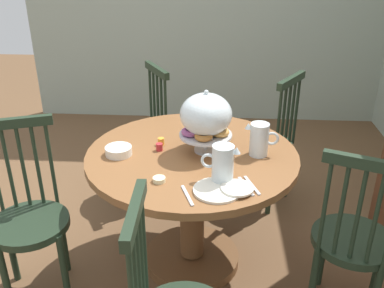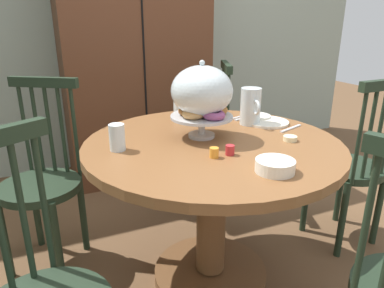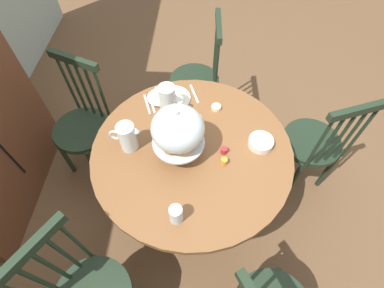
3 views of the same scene
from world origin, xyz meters
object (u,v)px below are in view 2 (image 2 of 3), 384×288
Objects in this scene: wooden_armoire at (134,54)px; drinking_glass at (117,137)px; dining_table at (212,187)px; china_plate_small at (256,116)px; windsor_chair_far_side at (205,139)px; cereal_bowl at (275,166)px; windsor_chair_facing_door at (350,169)px; milk_pitcher at (183,106)px; butter_dish at (290,138)px; orange_juice_pitcher at (250,108)px; pastry_stand_with_dome at (202,94)px; china_plate_large at (267,122)px; windsor_chair_host_seat at (42,184)px.

wooden_armoire is 1.50m from drinking_glass.
dining_table is 0.50m from china_plate_small.
windsor_chair_far_side is 1.25m from cereal_bowl.
milk_pitcher is at bearing 157.95° from windsor_chair_facing_door.
china_plate_small and butter_dish have the same top height.
pastry_stand_with_dome is at bearing -163.91° from orange_juice_pitcher.
china_plate_large is (0.04, -0.66, 0.29)m from windsor_chair_far_side.
pastry_stand_with_dome reaches higher than windsor_chair_host_seat.
china_plate_large is at bearing 75.88° from butter_dish.
windsor_chair_facing_door reaches higher than drinking_glass.
dining_table is at bearing -72.45° from pastry_stand_with_dome.
wooden_armoire is 10.86× the size of milk_pitcher.
dining_table is 0.47m from china_plate_large.
china_plate_small is (-0.49, 0.23, 0.30)m from windsor_chair_facing_door.
windsor_chair_far_side is at bearing 85.22° from orange_juice_pitcher.
windsor_chair_far_side is (0.30, -0.68, -0.53)m from wooden_armoire.
windsor_chair_far_side reaches higher than dining_table.
cereal_bowl is (-0.82, -0.38, 0.31)m from windsor_chair_facing_door.
windsor_chair_facing_door is 1.00m from milk_pitcher.
orange_juice_pitcher is at bearing 164.46° from windsor_chair_facing_door.
pastry_stand_with_dome is 1.86× the size of orange_juice_pitcher.
windsor_chair_host_seat is 2.83× the size of pastry_stand_with_dome.
windsor_chair_host_seat is 0.94m from pastry_stand_with_dome.
china_plate_small is at bearing 31.41° from dining_table.
china_plate_large is 1.47× the size of china_plate_small.
windsor_chair_far_side is at bearing 93.11° from china_plate_small.
butter_dish is (-0.07, -0.27, 0.01)m from china_plate_large.
dining_table is 0.87m from windsor_chair_facing_door.
orange_juice_pitcher reaches higher than cereal_bowl.
pastry_stand_with_dome is 0.34m from orange_juice_pitcher.
orange_juice_pitcher is at bearing -94.78° from windsor_chair_far_side.
windsor_chair_host_seat reaches higher than china_plate_large.
milk_pitcher is 1.64× the size of drinking_glass.
china_plate_large is at bearing 57.67° from cereal_bowl.
china_plate_large is at bearing -13.38° from orange_juice_pitcher.
dining_table is 0.50m from drinking_glass.
orange_juice_pitcher is (0.24, -1.31, -0.16)m from wooden_armoire.
milk_pitcher is (-0.34, -0.44, 0.37)m from windsor_chair_far_side.
wooden_armoire is 14.00× the size of cereal_bowl.
milk_pitcher is at bearing 85.18° from pastry_stand_with_dome.
orange_juice_pitcher is (-0.05, -0.63, 0.37)m from windsor_chair_far_side.
wooden_armoire is 1.73× the size of dining_table.
pastry_stand_with_dome is at bearing 99.11° from cereal_bowl.
milk_pitcher reaches higher than china_plate_small.
wooden_armoire is 1.65m from butter_dish.
windsor_chair_facing_door is 0.64m from butter_dish.
cereal_bowl reaches higher than butter_dish.
china_plate_large is 1.57× the size of cereal_bowl.
wooden_armoire reaches higher than windsor_chair_far_side.
windsor_chair_host_seat is 0.63m from drinking_glass.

